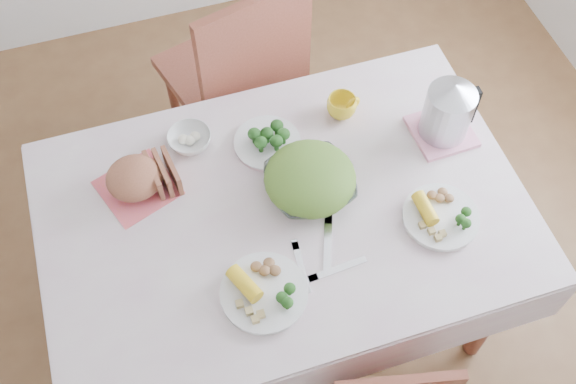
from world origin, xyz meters
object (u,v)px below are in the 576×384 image
object	(u,v)px
dining_table	(284,264)
yellow_mug	(342,107)
dinner_plate_left	(264,293)
electric_kettle	(448,110)
dinner_plate_right	(441,217)
chair_far	(231,81)
salad_bowl	(310,184)

from	to	relation	value
dining_table	yellow_mug	world-z (taller)	yellow_mug
dining_table	yellow_mug	bearing A→B (deg)	45.15
dinner_plate_left	electric_kettle	bearing A→B (deg)	27.41
dinner_plate_right	electric_kettle	size ratio (longest dim) A/B	1.07
dining_table	electric_kettle	distance (m)	0.79
dining_table	chair_far	world-z (taller)	chair_far
dinner_plate_left	salad_bowl	bearing A→B (deg)	51.39
chair_far	salad_bowl	world-z (taller)	chair_far
salad_bowl	dinner_plate_left	distance (m)	0.38
salad_bowl	electric_kettle	distance (m)	0.51
dinner_plate_right	yellow_mug	bearing A→B (deg)	107.13
dining_table	electric_kettle	size ratio (longest dim) A/B	6.32
chair_far	dinner_plate_right	distance (m)	1.13
chair_far	dinner_plate_right	xyz separation A→B (m)	(0.41, -1.00, 0.31)
dinner_plate_right	dinner_plate_left	bearing A→B (deg)	-172.62
dinner_plate_left	dinner_plate_right	size ratio (longest dim) A/B	1.07
salad_bowl	dinner_plate_right	xyz separation A→B (m)	(0.35, -0.22, -0.02)
chair_far	dining_table	bearing A→B (deg)	71.98
chair_far	dinner_plate_left	world-z (taller)	chair_far
yellow_mug	dinner_plate_right	bearing A→B (deg)	-72.87
chair_far	salad_bowl	distance (m)	0.85
chair_far	dinner_plate_right	bearing A→B (deg)	96.70
dining_table	dinner_plate_right	size ratio (longest dim) A/B	5.90
chair_far	salad_bowl	xyz separation A→B (m)	(0.07, -0.78, 0.33)
salad_bowl	yellow_mug	distance (m)	0.33
chair_far	electric_kettle	xyz separation A→B (m)	(0.56, -0.70, 0.42)
chair_far	dinner_plate_left	distance (m)	1.13
dinner_plate_right	electric_kettle	xyz separation A→B (m)	(0.14, 0.30, 0.11)
chair_far	dinner_plate_right	size ratio (longest dim) A/B	4.44
chair_far	dinner_plate_left	bearing A→B (deg)	65.14
salad_bowl	dinner_plate_left	size ratio (longest dim) A/B	1.05
dining_table	chair_far	bearing A→B (deg)	87.74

